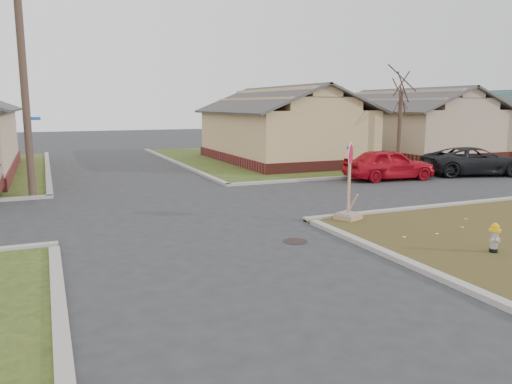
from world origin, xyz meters
name	(u,v)px	position (x,y,z in m)	size (l,w,h in m)	color
ground	(209,246)	(0.00, 0.00, 0.00)	(120.00, 120.00, 0.00)	#2A2A2D
verge_far_right	(417,152)	(22.00, 18.00, 0.03)	(37.00, 19.00, 0.05)	#2E4017
curbs	(165,208)	(0.00, 5.00, 0.00)	(80.00, 40.00, 0.12)	#A29A92
manhole	(295,241)	(2.20, -0.50, 0.01)	(0.64, 0.64, 0.01)	black
side_house_yellow	(282,126)	(10.00, 16.50, 2.19)	(7.60, 11.60, 4.70)	maroon
side_house_tan	(410,124)	(20.00, 16.50, 2.19)	(7.60, 11.60, 4.70)	maroon
utility_pole	(23,73)	(-4.20, 8.90, 4.66)	(1.80, 0.28, 9.00)	#402B25
tree_mid_right	(399,130)	(14.00, 10.20, 2.15)	(0.22, 0.22, 4.20)	#402B25
fire_hydrant	(495,236)	(6.04, -3.32, 0.44)	(0.27, 0.27, 0.72)	black
stop_sign	(348,203)	(4.78, 0.98, 0.56)	(0.67, 0.65, 2.36)	#A57D59
red_sedan	(389,164)	(11.30, 7.48, 0.73)	(1.73, 4.31, 1.47)	#B80D1B
dark_pickup	(475,161)	(16.32, 7.12, 0.70)	(2.32, 5.03, 1.40)	black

